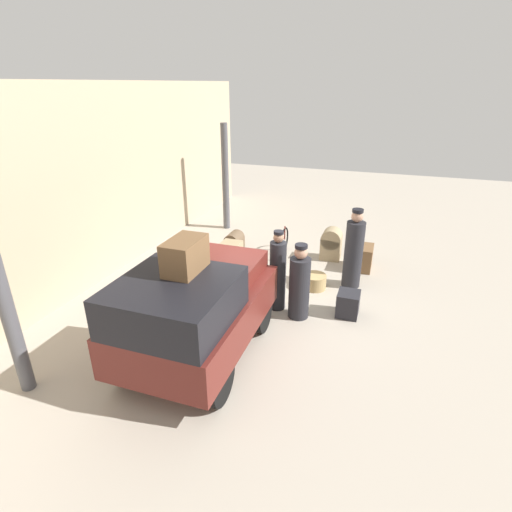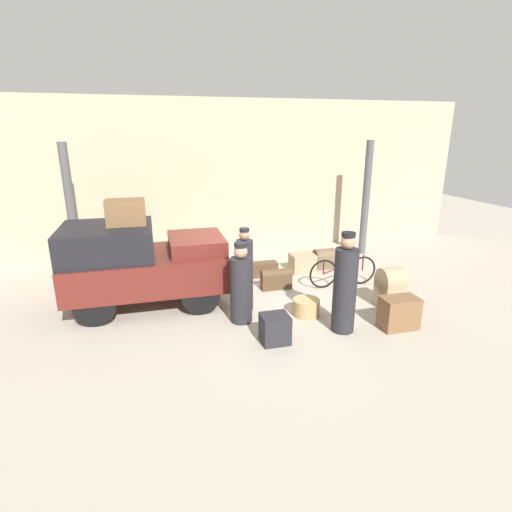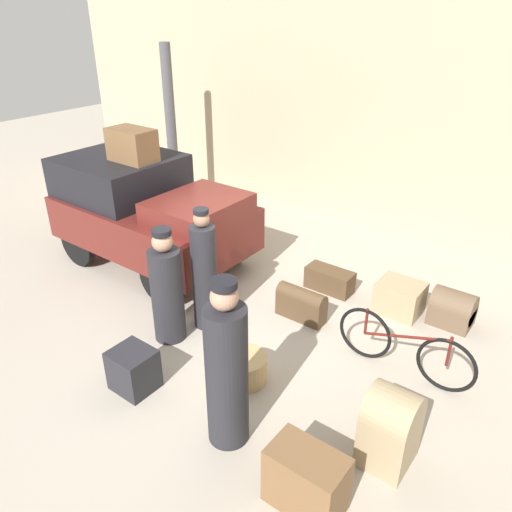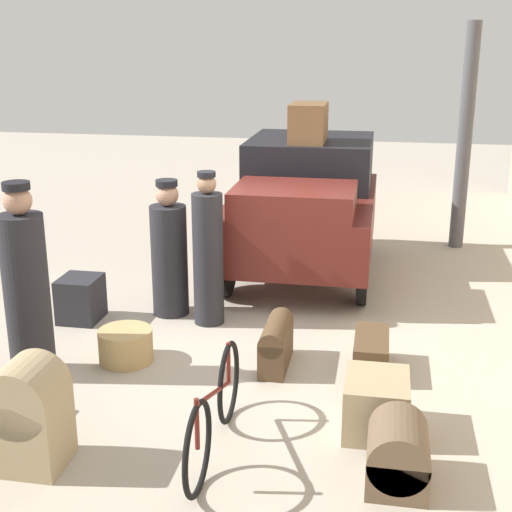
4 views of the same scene
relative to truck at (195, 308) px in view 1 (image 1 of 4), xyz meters
The scene contains 18 objects.
ground_plane 2.49m from the truck, 10.81° to the right, with size 30.00×30.00×0.00m, color #A89E8E.
station_building_facade 4.47m from the truck, 58.28° to the left, with size 16.00×0.15×4.50m.
canopy_pillar_left 2.80m from the truck, 126.26° to the left, with size 0.22×0.22×3.34m.
canopy_pillar_right 6.85m from the truck, 18.70° to the left, with size 0.22×0.22×3.34m.
truck is the anchor object (origin of this frame).
bicycle 4.67m from the truck, ahead, with size 1.72×0.04×0.75m.
wicker_basket 3.58m from the truck, 24.12° to the right, with size 0.54×0.54×0.33m.
conductor_in_dark_uniform 2.31m from the truck, 36.16° to the right, with size 0.42×0.42×1.60m.
porter_carrying_trunk 4.23m from the truck, 31.59° to the right, with size 0.43×0.43×1.89m.
porter_lifting_near_truck 2.23m from the truck, 22.43° to the right, with size 0.34×0.34×1.74m.
trunk_umber_medium 4.28m from the truck, 14.74° to the left, with size 0.63×0.52×0.48m.
trunk_barrel_dark 4.99m from the truck, 14.56° to the left, with size 0.56×0.45×0.52m.
suitcase_small_leather 5.28m from the truck, 16.56° to the right, with size 0.47×0.53×0.86m.
trunk_wicker_pale 5.29m from the truck, 27.28° to the right, with size 0.69×0.42×0.61m.
suitcase_tan_flat 3.11m from the truck, ahead, with size 0.72×0.25×0.48m.
trunk_large_brown 3.30m from the truck, 45.84° to the right, with size 0.49×0.44×0.51m.
suitcase_black_upright 3.23m from the truck, 18.72° to the left, with size 0.75×0.33×0.36m.
trunk_on_truck_roof 1.06m from the truck, behind, with size 0.77×0.47×0.52m.
Camera 1 is at (-7.38, -2.43, 4.44)m, focal length 28.00 mm.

